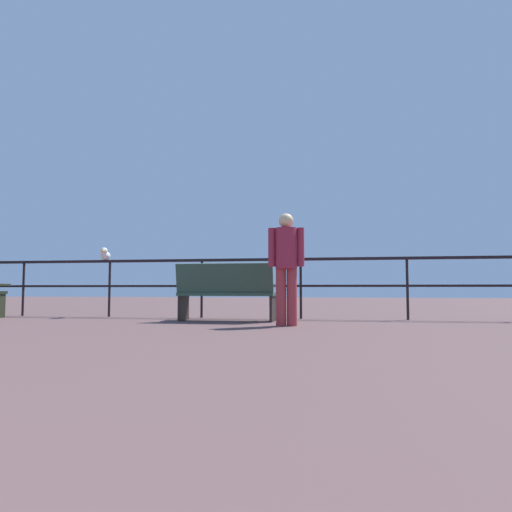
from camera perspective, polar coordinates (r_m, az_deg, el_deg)
name	(u,v)px	position (r m, az deg, el deg)	size (l,w,h in m)	color
pier_railing	(250,274)	(8.35, -0.68, -2.22)	(19.59, 0.05, 1.05)	black
bench_near_left	(226,290)	(7.55, -3.63, -4.14)	(1.56, 0.69, 0.92)	#304B3A
person_at_railing	(286,261)	(6.63, 3.67, -0.60)	(0.51, 0.30, 1.58)	#A53136
seagull_on_rail	(105,255)	(9.25, -17.75, 0.17)	(0.26, 0.46, 0.22)	white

